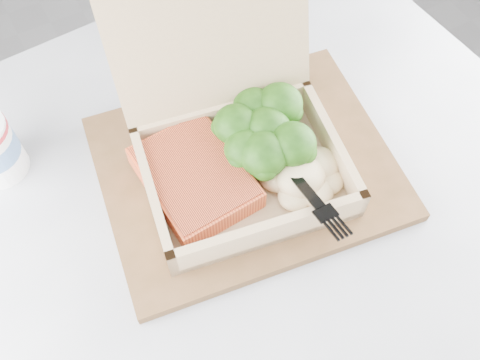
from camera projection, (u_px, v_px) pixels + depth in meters
floor at (255, 153)px, 1.50m from camera, size 4.00×4.00×0.00m
cafe_table at (261, 248)px, 0.79m from camera, size 0.77×0.77×0.70m
serving_tray at (246, 168)px, 0.64m from camera, size 0.37×0.32×0.01m
takeout_container at (233, 131)px, 0.59m from camera, size 0.26×0.26×0.20m
salmon_fillet at (195, 178)px, 0.59m from camera, size 0.11×0.14×0.03m
broccoli_pile at (267, 134)px, 0.61m from camera, size 0.12×0.12×0.04m
mashed_potatoes at (300, 176)px, 0.59m from camera, size 0.09×0.08×0.03m
plastic_fork at (285, 162)px, 0.59m from camera, size 0.02×0.15×0.03m
receipt at (159, 80)px, 0.72m from camera, size 0.11×0.14×0.00m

